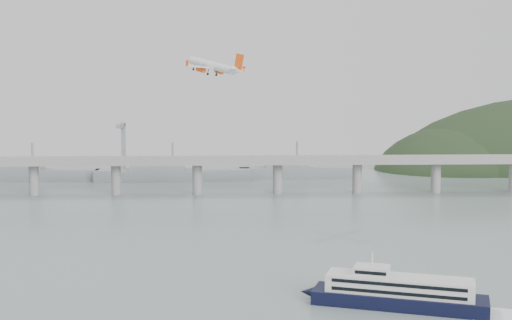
{
  "coord_description": "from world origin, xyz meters",
  "views": [
    {
      "loc": [
        -12.36,
        -221.65,
        64.49
      ],
      "look_at": [
        0.0,
        55.0,
        36.0
      ],
      "focal_mm": 48.0,
      "sensor_mm": 36.0,
      "label": 1
    }
  ],
  "objects": [
    {
      "name": "bridge",
      "position": [
        -1.15,
        200.0,
        17.65
      ],
      "size": [
        800.0,
        22.0,
        23.9
      ],
      "color": "gray",
      "rests_on": "ground"
    },
    {
      "name": "airliner",
      "position": [
        -17.97,
        104.02,
        75.61
      ],
      "size": [
        31.42,
        32.89,
        10.87
      ],
      "rotation": [
        0.05,
        -0.19,
        2.32
      ],
      "color": "silver",
      "rests_on": "ground"
    },
    {
      "name": "distant_fleet",
      "position": [
        -155.36,
        265.08,
        6.22
      ],
      "size": [
        453.0,
        60.9,
        40.0
      ],
      "color": "gray",
      "rests_on": "ground"
    },
    {
      "name": "ground",
      "position": [
        0.0,
        0.0,
        0.0
      ],
      "size": [
        900.0,
        900.0,
        0.0
      ],
      "primitive_type": "plane",
      "color": "slate",
      "rests_on": "ground"
    },
    {
      "name": "ferry",
      "position": [
        39.19,
        -25.22,
        4.32
      ],
      "size": [
        81.4,
        35.87,
        15.93
      ],
      "rotation": [
        0.0,
        0.0,
        -0.34
      ],
      "color": "black",
      "rests_on": "ground"
    }
  ]
}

